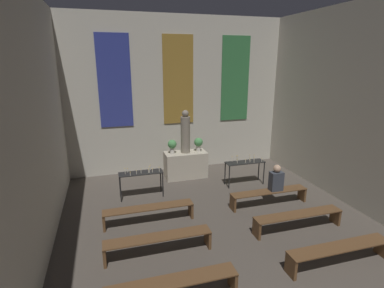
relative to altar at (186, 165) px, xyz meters
The scene contains 16 objects.
wall_back 2.53m from the altar, 90.00° to the left, with size 8.05×0.16×5.50m.
wall_left 5.93m from the altar, 136.47° to the right, with size 0.12×9.67×5.50m.
wall_right 5.93m from the altar, 43.53° to the right, with size 0.12×9.67×5.50m.
altar is the anchor object (origin of this frame).
statue 1.14m from the altar, ahead, with size 0.32×0.32×1.47m.
flower_vase_left 0.88m from the altar, behind, with size 0.30×0.30×0.48m.
flower_vase_right 0.88m from the altar, ahead, with size 0.30×0.30×0.48m.
candle_rack_left 2.08m from the altar, 144.98° to the right, with size 1.29×0.41×0.98m.
candle_rack_right 2.08m from the altar, 34.92° to the right, with size 1.29×0.41×0.98m.
pew_second_left 5.70m from the altar, 107.37° to the right, with size 2.26×0.36×0.43m.
pew_second_right 5.70m from the altar, 72.63° to the right, with size 2.26×0.36×0.43m.
pew_third_left 4.43m from the altar, 112.61° to the right, with size 2.26×0.36×0.43m.
pew_third_right 4.43m from the altar, 67.39° to the right, with size 2.26×0.36×0.43m.
pew_back_left 3.22m from the altar, 121.92° to the right, with size 2.26×0.36×0.43m.
pew_back_right 3.22m from the altar, 58.08° to the right, with size 2.26×0.36×0.43m.
person_seated 3.34m from the altar, 55.19° to the right, with size 0.36×0.24×0.75m.
Camera 1 is at (-2.57, -1.07, 3.99)m, focal length 28.00 mm.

